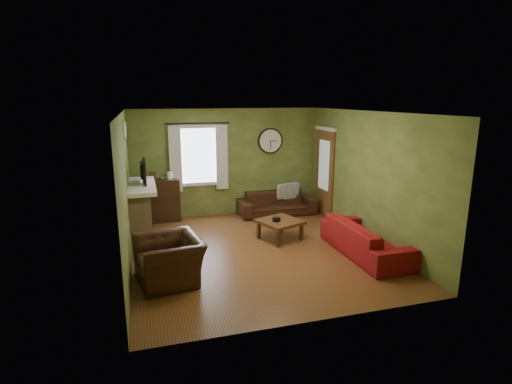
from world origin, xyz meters
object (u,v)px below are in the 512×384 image
object	(u,v)px
sofa_brown	(277,203)
coffee_table	(280,230)
sofa_red	(365,239)
bookshelf	(161,201)
armchair	(169,260)

from	to	relation	value
sofa_brown	coffee_table	size ratio (longest dim) A/B	2.49
coffee_table	sofa_red	bearing A→B (deg)	-43.70
bookshelf	sofa_brown	xyz separation A→B (m)	(2.80, -0.20, -0.22)
armchair	bookshelf	bearing A→B (deg)	169.22
sofa_red	armchair	xyz separation A→B (m)	(-3.57, -0.10, 0.05)
bookshelf	coffee_table	world-z (taller)	bookshelf
sofa_red	armchair	distance (m)	3.57
sofa_red	armchair	world-z (taller)	armchair
sofa_red	coffee_table	world-z (taller)	sofa_red
bookshelf	sofa_brown	size ratio (longest dim) A/B	0.52
sofa_brown	sofa_red	xyz separation A→B (m)	(0.70, -2.95, 0.02)
sofa_red	coffee_table	bearing A→B (deg)	46.30
sofa_brown	armchair	world-z (taller)	armchair
sofa_brown	coffee_table	distance (m)	1.84
coffee_table	sofa_brown	bearing A→B (deg)	72.75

